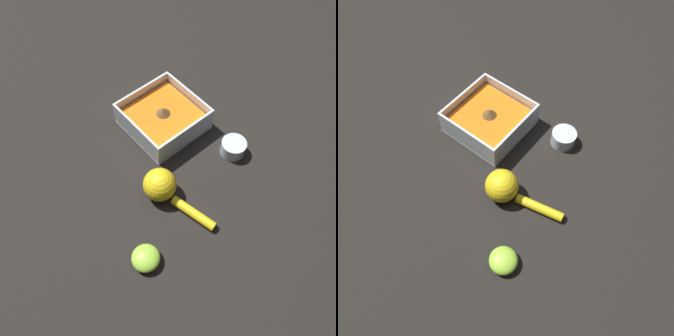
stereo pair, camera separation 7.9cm
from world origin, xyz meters
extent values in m
plane|color=black|center=(0.00, 0.00, 0.00)|extent=(4.00, 4.00, 0.00)
cube|color=silver|center=(-0.03, 0.05, 0.00)|extent=(0.19, 0.19, 0.01)
cube|color=silver|center=(-0.03, 0.14, 0.04)|extent=(0.19, 0.01, 0.06)
cube|color=silver|center=(-0.03, -0.04, 0.04)|extent=(0.19, 0.01, 0.06)
cube|color=silver|center=(0.06, 0.05, 0.04)|extent=(0.01, 0.18, 0.06)
cube|color=silver|center=(-0.12, 0.05, 0.04)|extent=(0.01, 0.18, 0.06)
cube|color=orange|center=(-0.03, 0.05, 0.03)|extent=(0.17, 0.17, 0.04)
cone|color=brown|center=(-0.03, 0.05, 0.06)|extent=(0.04, 0.04, 0.02)
cylinder|color=silver|center=(0.05, -0.14, 0.02)|extent=(0.06, 0.06, 0.04)
cylinder|color=brown|center=(0.05, -0.14, 0.01)|extent=(0.06, 0.06, 0.02)
sphere|color=yellow|center=(-0.17, -0.11, 0.04)|extent=(0.08, 0.08, 0.08)
cylinder|color=yellow|center=(-0.15, -0.20, 0.01)|extent=(0.05, 0.12, 0.02)
ellipsoid|color=#93CC38|center=(-0.30, -0.22, 0.02)|extent=(0.06, 0.06, 0.03)
camera|label=1|loc=(-0.39, -0.40, 0.71)|focal=35.00mm
camera|label=2|loc=(-0.45, -0.34, 0.71)|focal=35.00mm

